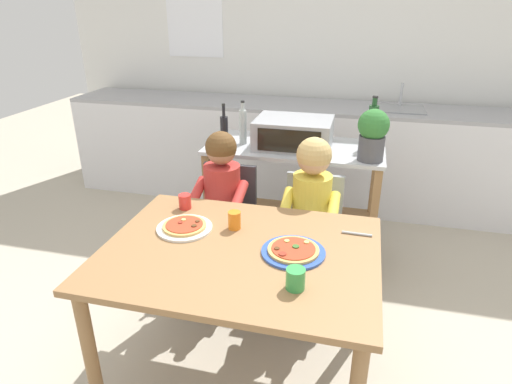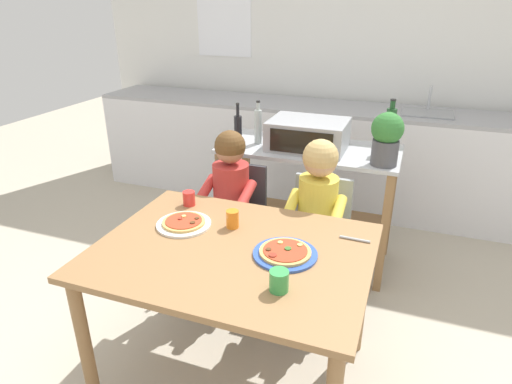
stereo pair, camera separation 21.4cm
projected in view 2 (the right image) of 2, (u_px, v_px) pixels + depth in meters
ground_plane at (292, 267)px, 3.14m from camera, size 10.40×10.40×0.00m
back_wall_tiled at (345, 49)px, 3.99m from camera, size 4.93×0.13×2.70m
kitchen_counter at (330, 156)px, 3.99m from camera, size 4.44×0.60×1.11m
kitchen_island_cart at (308, 185)px, 3.06m from camera, size 1.20×0.56×0.85m
toaster_oven at (308, 134)px, 2.89m from camera, size 0.50×0.39×0.19m
bottle_brown_beer at (258, 126)px, 2.98m from camera, size 0.05×0.05×0.30m
bottle_dark_olive_oil at (390, 129)px, 2.83m from camera, size 0.07×0.07×0.34m
bottle_slim_sauce at (238, 131)px, 2.87m from camera, size 0.05×0.05×0.31m
potted_herb_plant at (387, 137)px, 2.57m from camera, size 0.19×0.19×0.32m
dining_table at (233, 268)px, 1.99m from camera, size 1.22×0.93×0.75m
dining_chair_left at (236, 218)px, 2.81m from camera, size 0.36×0.36×0.81m
dining_chair_right at (318, 235)px, 2.60m from camera, size 0.36×0.36×0.81m
child_in_red_shirt at (227, 198)px, 2.63m from camera, size 0.32×0.42×1.06m
child_in_yellow_shirt at (315, 212)px, 2.42m from camera, size 0.32×0.42×1.07m
pizza_plate_white at (184, 223)px, 2.14m from camera, size 0.27×0.27×0.03m
pizza_plate_blue_rimmed at (285, 253)px, 1.89m from camera, size 0.28×0.28×0.03m
drinking_cup_red at (189, 198)px, 2.34m from camera, size 0.07×0.07×0.08m
drinking_cup_orange at (233, 219)px, 2.11m from camera, size 0.06×0.06×0.09m
drinking_cup_green at (279, 281)px, 1.65m from camera, size 0.08×0.08×0.09m
serving_spoon at (355, 239)px, 2.01m from camera, size 0.14×0.02×0.01m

